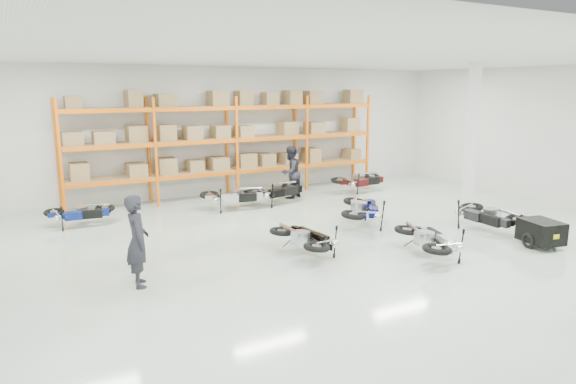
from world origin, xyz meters
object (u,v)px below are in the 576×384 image
moto_touring_right (488,211)px  moto_silver_left (430,234)px  trailer (541,232)px  person_back (290,172)px  moto_back_d (360,177)px  person_left (137,241)px  moto_black_far_left (306,234)px  moto_blue_centre (363,205)px  moto_back_b (234,192)px  moto_back_a (80,209)px  moto_back_c (276,187)px

moto_touring_right → moto_silver_left: bearing=-160.0°
trailer → person_back: bearing=119.7°
moto_back_d → trailer: bearing=175.1°
moto_silver_left → person_left: (-6.14, 1.49, 0.36)m
moto_black_far_left → person_back: size_ratio=0.95×
moto_back_d → person_left: (-9.24, -5.30, 0.33)m
moto_blue_centre → moto_black_far_left: bearing=66.0°
trailer → moto_black_far_left: bearing=169.3°
moto_back_b → moto_back_a: bearing=100.8°
trailer → moto_back_d: bearing=100.3°
moto_back_a → moto_back_c: size_ratio=0.86×
moto_back_c → moto_back_a: bearing=81.1°
trailer → person_left: size_ratio=0.88×
trailer → moto_back_c: moto_back_c is taller
trailer → moto_back_d: moto_back_d is taller
moto_black_far_left → person_left: bearing=-3.7°
trailer → moto_silver_left: bearing=178.3°
moto_silver_left → moto_back_a: (-6.56, 6.72, -0.06)m
moto_silver_left → person_left: bearing=3.9°
moto_touring_right → moto_back_a: bearing=151.3°
trailer → moto_back_c: bearing=126.6°
moto_blue_centre → moto_back_c: moto_blue_centre is taller
moto_back_b → person_back: person_back is taller
moto_black_far_left → person_left: 3.78m
moto_black_far_left → person_back: person_back is taller
moto_back_d → moto_back_a: bearing=86.8°
moto_back_a → moto_silver_left: bearing=-128.2°
moto_back_c → moto_back_d: size_ratio=0.99×
moto_back_b → moto_back_c: 1.54m
moto_blue_centre → moto_touring_right: size_ratio=1.05×
moto_silver_left → moto_touring_right: bearing=-145.3°
moto_back_a → moto_back_d: (9.66, 0.07, 0.08)m
moto_blue_centre → person_left: bearing=50.0°
moto_back_c → trailer: bearing=-162.8°
moto_back_d → person_left: person_left is taller
moto_black_far_left → trailer: bearing=154.2°
moto_back_a → person_back: person_back is taller
moto_back_c → moto_black_far_left: bearing=151.9°
moto_back_c → moto_back_b: bearing=85.9°
person_back → trailer: bearing=83.0°
moto_blue_centre → moto_black_far_left: moto_blue_centre is taller
moto_blue_centre → moto_back_a: 7.86m
moto_touring_right → moto_back_d: moto_back_d is taller
moto_back_c → moto_back_d: (3.57, 0.18, 0.00)m
moto_silver_left → moto_back_a: bearing=-28.1°
moto_silver_left → person_back: 7.16m
moto_back_d → moto_black_far_left: bearing=130.5°
moto_back_b → moto_silver_left: bearing=-149.4°
moto_blue_centre → moto_touring_right: moto_blue_centre is taller
person_left → person_back: (6.51, 5.65, 0.00)m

